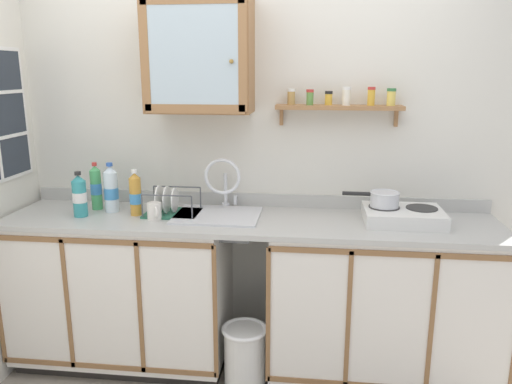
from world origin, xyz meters
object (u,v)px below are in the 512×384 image
Objects in this scene: sink at (219,214)px; hot_plate_stove at (403,216)px; trash_bin at (244,356)px; bottle_water_clear_1 at (111,190)px; bottle_soda_green_3 at (96,188)px; saucepan at (384,199)px; dish_rack at (170,207)px; wall_cabinet at (199,56)px; bottle_juice_amber_0 at (135,195)px; mug at (154,211)px; bottle_detergent_teal_2 at (80,196)px.

hot_plate_stove is at bearing -1.03° from sink.
hot_plate_stove is 1.13× the size of trash_bin.
bottle_water_clear_1 is 1.03× the size of bottle_soda_green_3.
bottle_soda_green_3 is at bearing 159.23° from bottle_water_clear_1.
saucepan is 1.23m from dish_rack.
wall_cabinet is at bearing 174.25° from hot_plate_stove.
bottle_soda_green_3 is (-0.28, 0.10, 0.01)m from bottle_juice_amber_0.
bottle_water_clear_1 is 0.37m from dish_rack.
saucepan is 1.42m from bottle_juice_amber_0.
mug is (-1.39, -0.11, 0.01)m from hot_plate_stove.
bottle_detergent_teal_2 is (-0.79, -0.11, 0.12)m from sink.
bottle_soda_green_3 reaches higher than bottle_detergent_teal_2.
sink is at bearing 2.26° from dish_rack.
hot_plate_stove is 1.81m from bottle_soda_green_3.
mug is (-0.34, -0.13, 0.04)m from sink.
bottle_water_clear_1 is at bearing 39.43° from bottle_detergent_teal_2.
bottle_soda_green_3 is 1.01m from wall_cabinet.
saucepan is 1.31m from wall_cabinet.
bottle_juice_amber_0 is 0.88m from wall_cabinet.
saucepan is 0.50× the size of wall_cabinet.
saucepan is 1.01× the size of dish_rack.
bottle_soda_green_3 is at bearing 176.45° from sink.
hot_plate_stove is 1.36× the size of dish_rack.
saucepan is 0.84× the size of trash_bin.
bottle_detergent_teal_2 is at bearing -177.10° from hot_plate_stove.
dish_rack is (0.50, 0.10, -0.08)m from bottle_detergent_teal_2.
mug is 0.97m from trash_bin.
bottle_water_clear_1 reaches higher than bottle_soda_green_3.
bottle_water_clear_1 is at bearing 163.48° from trash_bin.
mug is at bearing -175.47° from hot_plate_stove.
dish_rack is (-1.33, 0.01, 0.00)m from hot_plate_stove.
trash_bin is (0.94, -0.29, -0.90)m from bottle_soda_green_3.
saucepan reaches higher than trash_bin.
hot_plate_stove is at bearing 4.53° from mug.
bottle_soda_green_3 is 0.92× the size of dish_rack.
saucepan is 1.70m from bottle_soda_green_3.
dish_rack is 0.50× the size of wall_cabinet.
bottle_juice_amber_0 is 0.17m from mug.
sink is 0.37m from mug.
hot_plate_stove is 1.44× the size of bottle_water_clear_1.
bottle_water_clear_1 is at bearing 179.21° from hot_plate_stove.
bottle_detergent_teal_2 is at bearing 177.82° from mug.
saucepan is 1.29m from mug.
wall_cabinet is 1.67× the size of trash_bin.
dish_rack is 0.83× the size of trash_bin.
dish_rack is at bearing 10.64° from bottle_juice_amber_0.
bottle_water_clear_1 is at bearing -20.77° from bottle_soda_green_3.
sink is 0.91m from wall_cabinet.
mug is at bearing -135.37° from wall_cabinet.
hot_plate_stove is 1.62× the size of bottle_detergent_teal_2.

